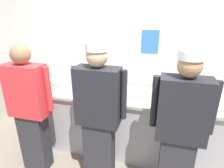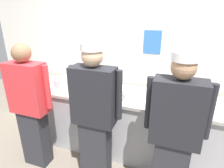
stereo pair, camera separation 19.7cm
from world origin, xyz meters
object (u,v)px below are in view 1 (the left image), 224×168
Objects in this scene: plate_stack_front at (131,92)px; ramekin_yellow_sauce at (38,82)px; sheet_tray at (108,90)px; chefs_knife at (50,83)px; chef_center at (99,115)px; plate_stack_rear at (155,93)px; ramekin_red_sauce at (180,96)px; ramekin_orange_sauce at (47,84)px; chef_near_left at (30,109)px; deli_cup at (127,97)px; squeeze_bottle_primary at (172,87)px; ramekin_green_sauce at (195,105)px; chef_far_right at (180,129)px; mixing_bowl_steel at (63,83)px; squeeze_bottle_secondary at (89,84)px.

plate_stack_front is 1.53m from ramekin_yellow_sauce.
sheet_tray is 1.00m from chefs_knife.
sheet_tray is (-0.09, 0.70, 0.02)m from chef_center.
ramekin_yellow_sauce is at bearing 179.68° from plate_stack_rear.
ramekin_red_sauce reaches higher than ramekin_orange_sauce.
chef_near_left is 0.90m from chef_center.
deli_cup reaches higher than ramekin_red_sauce.
plate_stack_front is 0.59m from squeeze_bottle_primary.
squeeze_bottle_primary is at bearing 33.18° from deli_cup.
ramekin_green_sauce is at bearing -18.87° from plate_stack_rear.
chef_center is at bearing 1.20° from chef_near_left.
ramekin_red_sauce is at bearing 7.62° from plate_stack_rear.
ramekin_yellow_sauce is 1.01× the size of ramekin_orange_sauce.
plate_stack_front is at bearing -0.48° from ramekin_orange_sauce.
chef_far_right is 4.21× the size of sheet_tray.
mixing_bowl_steel is 0.46m from squeeze_bottle_secondary.
plate_stack_rear is 1.93× the size of ramekin_orange_sauce.
ramekin_yellow_sauce is 0.19m from chefs_knife.
mixing_bowl_steel is 0.45m from ramekin_yellow_sauce.
deli_cup reaches higher than ramekin_yellow_sauce.
plate_stack_front is (-0.62, 0.67, 0.06)m from chef_far_right.
plate_stack_rear is at bearing 161.13° from ramekin_green_sauce.
sheet_tray is (-0.68, 0.02, -0.03)m from plate_stack_rear.
ramekin_yellow_sauce is 0.38× the size of chefs_knife.
ramekin_orange_sauce is at bearing -178.98° from plate_stack_rear.
chef_center reaches higher than chefs_knife.
mixing_bowl_steel is 3.38× the size of ramekin_orange_sauce.
chef_center is 1.19m from ramekin_green_sauce.
mixing_bowl_steel reaches higher than ramekin_red_sauce.
chef_near_left reaches higher than squeeze_bottle_primary.
squeeze_bottle_secondary reaches higher than squeeze_bottle_primary.
squeeze_bottle_primary is 0.42m from ramekin_green_sauce.
ramekin_red_sauce is 1.05× the size of ramekin_green_sauce.
chef_near_left reaches higher than ramekin_red_sauce.
mixing_bowl_steel reaches higher than deli_cup.
squeeze_bottle_secondary is at bearing -2.62° from ramekin_yellow_sauce.
mixing_bowl_steel is at bearing -178.42° from sheet_tray.
deli_cup is (-0.57, -0.37, -0.05)m from squeeze_bottle_primary.
sheet_tray is (0.81, 0.72, 0.05)m from chef_near_left.
plate_stack_rear is at bearing -2.08° from sheet_tray.
ramekin_red_sauce is (0.04, 0.76, 0.04)m from chef_far_right.
ramekin_orange_sauce is 0.10m from chefs_knife.
ramekin_yellow_sauce is (-1.27, 0.69, 0.03)m from chef_center.
deli_cup is at bearing -9.04° from ramekin_yellow_sauce.
sheet_tray reaches higher than chefs_knife.
ramekin_orange_sauce is at bearing 179.52° from plate_stack_front.
ramekin_yellow_sauce is at bearing 178.07° from plate_stack_front.
plate_stack_rear is 0.57× the size of mixing_bowl_steel.
ramekin_green_sauce is at bearing -3.66° from ramekin_orange_sauce.
chef_far_right reaches higher than chefs_knife.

